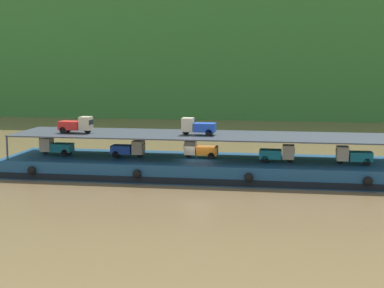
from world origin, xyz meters
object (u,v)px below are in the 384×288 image
Objects in this scene: mini_truck_lower_aft at (129,149)px; mini_truck_upper_stern at (76,125)px; mini_truck_upper_mid at (198,127)px; cargo_barge at (199,168)px; mini_truck_lower_fore at (278,153)px; mini_truck_lower_stern at (56,147)px; mini_truck_lower_mid at (201,150)px; mini_truck_lower_bow at (353,155)px.

mini_truck_upper_stern is (-4.27, -0.59, 2.00)m from mini_truck_lower_aft.
mini_truck_upper_stern is at bearing -178.13° from mini_truck_upper_mid.
mini_truck_lower_fore is at bearing -5.02° from cargo_barge.
mini_truck_lower_aft is 1.00× the size of mini_truck_upper_mid.
mini_truck_lower_stern is (-12.36, 0.13, 1.44)m from cargo_barge.
mini_truck_lower_stern is 12.47m from mini_truck_upper_mid.
cargo_barge is 6.10m from mini_truck_lower_aft.
mini_truck_lower_mid is 12.14m from mini_truck_lower_bow.
mini_truck_lower_bow is (24.50, -0.70, 0.00)m from mini_truck_lower_stern.
mini_truck_lower_fore is at bearing 179.85° from mini_truck_lower_bow.
mini_truck_lower_bow is (18.07, -0.47, 0.00)m from mini_truck_lower_aft.
mini_truck_lower_mid is 1.00× the size of mini_truck_lower_bow.
cargo_barge is at bearing -94.23° from mini_truck_lower_mid.
mini_truck_lower_bow is at bearing -1.64° from mini_truck_lower_stern.
mini_truck_lower_fore is (18.69, -0.68, 0.00)m from mini_truck_lower_stern.
mini_truck_lower_mid is 0.99× the size of mini_truck_upper_mid.
mini_truck_lower_mid is at bearing 82.80° from mini_truck_upper_mid.
mini_truck_lower_mid reaches higher than cargo_barge.
mini_truck_lower_fore is at bearing -2.10° from mini_truck_lower_stern.
mini_truck_lower_bow is 1.00× the size of mini_truck_upper_mid.
mini_truck_lower_stern is at bearing 177.71° from mini_truck_upper_mid.
mini_truck_upper_stern is (-10.20, -0.69, 3.44)m from cargo_barge.
cargo_barge is 11.59× the size of mini_truck_lower_fore.
mini_truck_lower_mid is at bearing 4.96° from mini_truck_lower_aft.
mini_truck_lower_fore is at bearing -1.73° from mini_truck_upper_mid.
mini_truck_lower_aft is 6.20m from mini_truck_upper_mid.
cargo_barge is 3.46m from mini_truck_upper_mid.
mini_truck_lower_mid is 6.37m from mini_truck_lower_fore.
mini_truck_lower_aft is (6.43, -0.23, 0.00)m from mini_truck_lower_stern.
cargo_barge is 12.45m from mini_truck_lower_stern.
mini_truck_lower_mid is 0.98× the size of mini_truck_upper_stern.
mini_truck_lower_mid is 2.15m from mini_truck_upper_mid.
mini_truck_lower_aft is 5.98m from mini_truck_lower_mid.
mini_truck_lower_stern is 1.00× the size of mini_truck_upper_mid.
mini_truck_lower_stern is at bearing 159.19° from mini_truck_upper_stern.
mini_truck_lower_bow is 12.37m from mini_truck_upper_mid.
mini_truck_upper_stern is at bearing -179.52° from mini_truck_lower_fore.
mini_truck_lower_bow is (12.14, -0.57, 1.44)m from cargo_barge.
mini_truck_upper_stern is at bearing -172.08° from mini_truck_lower_aft.
mini_truck_lower_fore is (6.33, -0.56, 1.44)m from cargo_barge.
mini_truck_lower_bow is at bearing -4.67° from mini_truck_lower_mid.
mini_truck_upper_stern is at bearing -179.69° from mini_truck_lower_bow.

